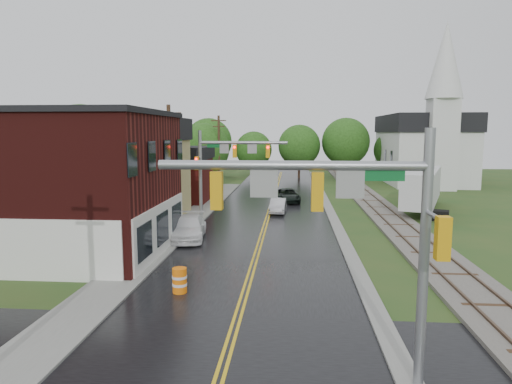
# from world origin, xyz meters

# --- Properties ---
(main_road) EXTENTS (10.00, 90.00, 0.02)m
(main_road) POSITION_xyz_m (0.00, 30.00, 0.00)
(main_road) COLOR black
(main_road) RESTS_ON ground
(cross_road) EXTENTS (60.00, 9.00, 0.02)m
(cross_road) POSITION_xyz_m (0.00, 2.00, 0.00)
(cross_road) COLOR black
(cross_road) RESTS_ON ground
(curb_right) EXTENTS (0.80, 70.00, 0.12)m
(curb_right) POSITION_xyz_m (5.40, 35.00, 0.00)
(curb_right) COLOR gray
(curb_right) RESTS_ON ground
(sidewalk_left) EXTENTS (2.40, 50.00, 0.12)m
(sidewalk_left) POSITION_xyz_m (-6.20, 25.00, 0.00)
(sidewalk_left) COLOR gray
(sidewalk_left) RESTS_ON ground
(brick_building) EXTENTS (14.30, 10.30, 8.30)m
(brick_building) POSITION_xyz_m (-12.48, 15.00, 4.15)
(brick_building) COLOR #41100D
(brick_building) RESTS_ON ground
(yellow_house) EXTENTS (8.00, 7.00, 6.40)m
(yellow_house) POSITION_xyz_m (-11.00, 26.00, 3.20)
(yellow_house) COLOR tan
(yellow_house) RESTS_ON ground
(darkred_building) EXTENTS (7.00, 6.00, 4.40)m
(darkred_building) POSITION_xyz_m (-10.00, 35.00, 2.20)
(darkred_building) COLOR #3F0F0C
(darkred_building) RESTS_ON ground
(church) EXTENTS (10.40, 18.40, 20.00)m
(church) POSITION_xyz_m (20.00, 53.74, 5.83)
(church) COLOR silver
(church) RESTS_ON ground
(railroad) EXTENTS (3.20, 80.00, 0.30)m
(railroad) POSITION_xyz_m (10.00, 35.00, 0.11)
(railroad) COLOR #59544C
(railroad) RESTS_ON ground
(traffic_signal_near) EXTENTS (7.34, 0.30, 7.20)m
(traffic_signal_near) POSITION_xyz_m (3.47, 2.00, 4.97)
(traffic_signal_near) COLOR gray
(traffic_signal_near) RESTS_ON ground
(traffic_signal_far) EXTENTS (7.34, 0.43, 7.20)m
(traffic_signal_far) POSITION_xyz_m (-3.47, 27.00, 4.97)
(traffic_signal_far) COLOR gray
(traffic_signal_far) RESTS_ON ground
(utility_pole_b) EXTENTS (1.80, 0.28, 9.00)m
(utility_pole_b) POSITION_xyz_m (-6.80, 22.00, 4.72)
(utility_pole_b) COLOR #382616
(utility_pole_b) RESTS_ON ground
(utility_pole_c) EXTENTS (1.80, 0.28, 9.00)m
(utility_pole_c) POSITION_xyz_m (-6.80, 44.00, 4.72)
(utility_pole_c) COLOR #382616
(utility_pole_c) RESTS_ON ground
(tree_left_b) EXTENTS (7.60, 7.60, 9.69)m
(tree_left_b) POSITION_xyz_m (-17.85, 31.90, 5.72)
(tree_left_b) COLOR black
(tree_left_b) RESTS_ON ground
(tree_left_c) EXTENTS (6.00, 6.00, 7.65)m
(tree_left_c) POSITION_xyz_m (-13.85, 39.90, 4.51)
(tree_left_c) COLOR black
(tree_left_c) RESTS_ON ground
(tree_left_e) EXTENTS (6.40, 6.40, 8.16)m
(tree_left_e) POSITION_xyz_m (-8.85, 45.90, 4.81)
(tree_left_e) COLOR black
(tree_left_e) RESTS_ON ground
(suv_dark) EXTENTS (2.87, 5.10, 1.34)m
(suv_dark) POSITION_xyz_m (1.53, 35.51, 0.67)
(suv_dark) COLOR black
(suv_dark) RESTS_ON ground
(sedan_silver) EXTENTS (1.52, 3.85, 1.25)m
(sedan_silver) POSITION_xyz_m (0.80, 29.29, 0.62)
(sedan_silver) COLOR #B8B7BC
(sedan_silver) RESTS_ON ground
(pickup_white) EXTENTS (2.72, 5.42, 1.51)m
(pickup_white) POSITION_xyz_m (-4.80, 18.97, 0.75)
(pickup_white) COLOR white
(pickup_white) RESTS_ON ground
(semi_trailer) EXTENTS (6.38, 11.88, 3.73)m
(semi_trailer) POSITION_xyz_m (13.65, 31.39, 2.23)
(semi_trailer) COLOR black
(semi_trailer) RESTS_ON ground
(construction_barrel) EXTENTS (0.65, 0.65, 1.13)m
(construction_barrel) POSITION_xyz_m (-2.89, 8.88, 0.57)
(construction_barrel) COLOR orange
(construction_barrel) RESTS_ON ground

